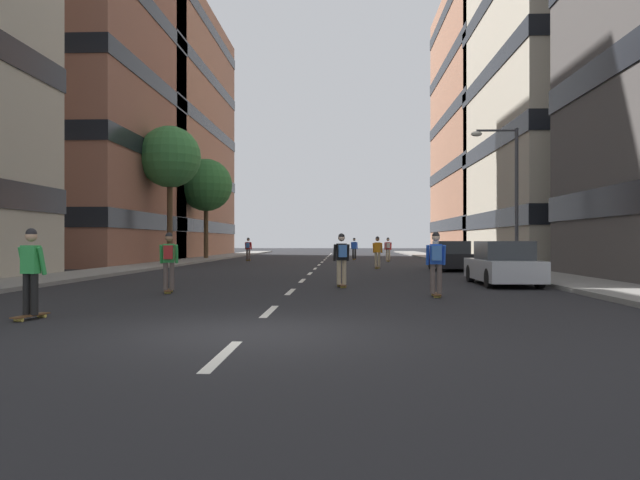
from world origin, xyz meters
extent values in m
plane|color=black|center=(0.00, 28.69, 0.00)|extent=(172.13, 172.13, 0.00)
cube|color=gray|center=(-9.69, 32.27, 0.07)|extent=(2.76, 78.89, 0.14)
cube|color=gray|center=(9.69, 32.27, 0.07)|extent=(2.76, 78.89, 0.14)
cube|color=silver|center=(0.00, -2.00, 0.00)|extent=(0.16, 2.20, 0.01)
cube|color=silver|center=(0.00, 3.00, 0.00)|extent=(0.16, 2.20, 0.01)
cube|color=silver|center=(0.00, 8.00, 0.00)|extent=(0.16, 2.20, 0.01)
cube|color=silver|center=(0.00, 13.00, 0.00)|extent=(0.16, 2.20, 0.01)
cube|color=silver|center=(0.00, 18.00, 0.00)|extent=(0.16, 2.20, 0.01)
cube|color=silver|center=(0.00, 23.00, 0.00)|extent=(0.16, 2.20, 0.01)
cube|color=silver|center=(0.00, 28.00, 0.00)|extent=(0.16, 2.20, 0.01)
cube|color=silver|center=(0.00, 33.00, 0.00)|extent=(0.16, 2.20, 0.01)
cube|color=silver|center=(0.00, 38.00, 0.00)|extent=(0.16, 2.20, 0.01)
cube|color=silver|center=(0.00, 43.00, 0.00)|extent=(0.16, 2.20, 0.01)
cube|color=silver|center=(0.00, 48.00, 0.00)|extent=(0.16, 2.20, 0.01)
cube|color=silver|center=(0.00, 53.00, 0.00)|extent=(0.16, 2.20, 0.01)
cube|color=silver|center=(0.00, 58.00, 0.00)|extent=(0.16, 2.20, 0.01)
cube|color=silver|center=(0.00, 63.00, 0.00)|extent=(0.16, 2.20, 0.01)
cube|color=brown|center=(-18.94, 29.65, 16.38)|extent=(15.75, 16.05, 32.76)
cube|color=black|center=(-18.94, 29.65, 2.81)|extent=(15.87, 16.17, 1.10)
cube|color=black|center=(-18.94, 29.65, 7.49)|extent=(15.87, 16.17, 1.10)
cube|color=black|center=(-18.94, 29.65, 12.17)|extent=(15.87, 16.17, 1.10)
cube|color=black|center=(-18.94, 29.65, 16.85)|extent=(15.87, 16.17, 1.10)
cube|color=#9E6B51|center=(-18.94, 46.64, 11.81)|extent=(15.75, 23.71, 23.63)
cube|color=black|center=(-18.94, 46.64, 2.84)|extent=(15.87, 23.83, 1.10)
cube|color=black|center=(-18.94, 46.64, 7.56)|extent=(15.87, 23.83, 1.10)
cube|color=black|center=(-18.94, 46.64, 12.29)|extent=(15.87, 23.83, 1.10)
cube|color=black|center=(-18.94, 46.64, 17.01)|extent=(15.87, 23.83, 1.10)
cube|color=black|center=(-18.94, 46.64, 21.74)|extent=(15.87, 23.83, 1.10)
cube|color=#B2A893|center=(18.94, 29.65, 14.51)|extent=(15.75, 17.14, 29.03)
cube|color=black|center=(18.94, 29.65, 2.90)|extent=(15.87, 17.26, 1.10)
cube|color=black|center=(18.94, 29.65, 7.74)|extent=(15.87, 17.26, 1.10)
cube|color=black|center=(18.94, 29.65, 12.58)|extent=(15.87, 17.26, 1.10)
cube|color=#9E6B51|center=(18.94, 46.64, 12.50)|extent=(15.75, 19.55, 25.00)
cube|color=black|center=(18.94, 46.64, 3.00)|extent=(15.87, 19.67, 1.10)
cube|color=black|center=(18.94, 46.64, 8.00)|extent=(15.87, 19.67, 1.10)
cube|color=black|center=(18.94, 46.64, 13.00)|extent=(15.87, 19.67, 1.10)
cube|color=black|center=(18.94, 46.64, 18.00)|extent=(15.87, 19.67, 1.10)
cube|color=black|center=(18.94, 46.64, 23.00)|extent=(15.87, 19.67, 1.10)
cube|color=black|center=(7.10, 21.29, 0.53)|extent=(1.80, 4.40, 0.70)
cube|color=#2D3338|center=(7.10, 21.14, 1.20)|extent=(1.60, 2.10, 0.64)
cylinder|color=black|center=(6.30, 22.74, 0.32)|extent=(0.22, 0.64, 0.64)
cylinder|color=black|center=(7.90, 22.74, 0.32)|extent=(0.22, 0.64, 0.64)
cylinder|color=black|center=(6.30, 19.84, 0.32)|extent=(0.22, 0.64, 0.64)
cylinder|color=black|center=(7.90, 19.84, 0.32)|extent=(0.22, 0.64, 0.64)
cube|color=#B2B7BF|center=(7.10, 11.08, 0.53)|extent=(1.80, 4.40, 0.70)
cube|color=#2D3338|center=(7.10, 10.93, 1.20)|extent=(1.60, 2.10, 0.64)
cylinder|color=black|center=(6.30, 12.53, 0.32)|extent=(0.22, 0.64, 0.64)
cylinder|color=black|center=(7.90, 12.53, 0.32)|extent=(0.22, 0.64, 0.64)
cylinder|color=black|center=(6.30, 9.63, 0.32)|extent=(0.22, 0.64, 0.64)
cylinder|color=black|center=(7.90, 9.63, 0.32)|extent=(0.22, 0.64, 0.64)
cylinder|color=#4C3823|center=(-9.69, 28.38, 2.86)|extent=(0.36, 0.36, 5.44)
sphere|color=#387A3D|center=(-9.69, 28.38, 6.97)|extent=(3.98, 3.98, 3.98)
cylinder|color=#4C3823|center=(-9.69, 38.49, 2.37)|extent=(0.36, 0.36, 4.45)
sphere|color=#2D6B33|center=(-9.69, 38.49, 6.09)|extent=(4.27, 4.27, 4.27)
cylinder|color=#3F3F44|center=(9.41, 17.52, 3.39)|extent=(0.16, 0.16, 6.50)
cylinder|color=#3F3F44|center=(8.51, 17.52, 6.54)|extent=(1.80, 0.10, 0.10)
ellipsoid|color=silver|center=(7.61, 17.52, 6.39)|extent=(0.50, 0.30, 0.24)
cube|color=brown|center=(4.83, 34.48, 0.08)|extent=(0.21, 0.90, 0.02)
cylinder|color=#D8BF4C|center=(4.82, 34.80, 0.04)|extent=(0.18, 0.07, 0.07)
cylinder|color=#D8BF4C|center=(4.83, 34.16, 0.04)|extent=(0.18, 0.07, 0.07)
cylinder|color=tan|center=(4.74, 34.48, 0.49)|extent=(0.14, 0.14, 0.80)
cylinder|color=tan|center=(4.92, 34.48, 0.49)|extent=(0.14, 0.14, 0.80)
cube|color=red|center=(4.83, 34.48, 1.17)|extent=(0.32, 0.20, 0.55)
cylinder|color=red|center=(4.61, 34.52, 1.14)|extent=(0.09, 0.23, 0.55)
cylinder|color=red|center=(5.05, 34.53, 1.14)|extent=(0.09, 0.23, 0.55)
sphere|color=#997051|center=(4.83, 34.50, 1.62)|extent=(0.22, 0.22, 0.22)
sphere|color=black|center=(4.83, 34.50, 1.67)|extent=(0.21, 0.21, 0.21)
cube|color=beige|center=(4.83, 34.30, 1.20)|extent=(0.26, 0.16, 0.40)
cube|color=brown|center=(1.53, 9.79, 0.08)|extent=(0.36, 0.92, 0.02)
cylinder|color=#D8BF4C|center=(1.47, 10.10, 0.04)|extent=(0.19, 0.10, 0.07)
cylinder|color=#D8BF4C|center=(1.58, 9.47, 0.04)|extent=(0.19, 0.10, 0.07)
cylinder|color=tan|center=(1.44, 9.77, 0.49)|extent=(0.16, 0.16, 0.80)
cylinder|color=tan|center=(1.61, 9.80, 0.49)|extent=(0.16, 0.16, 0.80)
cube|color=black|center=(1.53, 9.79, 1.17)|extent=(0.35, 0.26, 0.55)
cylinder|color=black|center=(1.30, 9.80, 1.14)|extent=(0.13, 0.24, 0.55)
cylinder|color=black|center=(1.73, 9.88, 1.14)|extent=(0.13, 0.24, 0.55)
sphere|color=beige|center=(1.52, 9.81, 1.62)|extent=(0.22, 0.22, 0.22)
sphere|color=black|center=(1.52, 9.81, 1.67)|extent=(0.21, 0.21, 0.21)
cube|color=#3F72BF|center=(1.56, 9.61, 1.20)|extent=(0.28, 0.20, 0.40)
cube|color=brown|center=(-4.47, 1.46, 0.08)|extent=(0.37, 0.92, 0.02)
cylinder|color=#D8BF4C|center=(-4.41, 1.78, 0.04)|extent=(0.19, 0.10, 0.07)
cylinder|color=#D8BF4C|center=(-4.53, 1.15, 0.04)|extent=(0.19, 0.10, 0.07)
cylinder|color=black|center=(-4.56, 1.48, 0.49)|extent=(0.16, 0.16, 0.80)
cylinder|color=black|center=(-4.38, 1.45, 0.49)|extent=(0.16, 0.16, 0.80)
cube|color=green|center=(-4.47, 1.46, 1.17)|extent=(0.35, 0.26, 0.55)
cylinder|color=green|center=(-4.68, 1.56, 1.14)|extent=(0.13, 0.24, 0.55)
cylinder|color=green|center=(-4.25, 1.47, 1.14)|extent=(0.13, 0.24, 0.55)
sphere|color=tan|center=(-4.47, 1.48, 1.62)|extent=(0.22, 0.22, 0.22)
sphere|color=black|center=(-4.47, 1.48, 1.67)|extent=(0.21, 0.21, 0.21)
cube|color=brown|center=(4.12, 6.54, 0.08)|extent=(0.25, 0.91, 0.02)
cylinder|color=#D8BF4C|center=(4.14, 6.86, 0.04)|extent=(0.18, 0.08, 0.07)
cylinder|color=#D8BF4C|center=(4.11, 6.22, 0.04)|extent=(0.18, 0.08, 0.07)
cylinder|color=#594C47|center=(4.03, 6.54, 0.49)|extent=(0.15, 0.15, 0.80)
cylinder|color=#594C47|center=(4.21, 6.54, 0.49)|extent=(0.15, 0.15, 0.80)
cube|color=blue|center=(4.12, 6.54, 1.17)|extent=(0.33, 0.22, 0.55)
cylinder|color=blue|center=(3.90, 6.60, 1.14)|extent=(0.10, 0.23, 0.55)
cylinder|color=blue|center=(4.34, 6.58, 1.14)|extent=(0.10, 0.23, 0.55)
sphere|color=beige|center=(4.12, 6.56, 1.62)|extent=(0.22, 0.22, 0.22)
sphere|color=black|center=(4.12, 6.56, 1.67)|extent=(0.21, 0.21, 0.21)
cube|color=#3F72BF|center=(4.11, 6.36, 1.20)|extent=(0.27, 0.17, 0.40)
cube|color=brown|center=(-3.53, 7.43, 0.08)|extent=(0.37, 0.92, 0.02)
cylinder|color=#D8BF4C|center=(-3.59, 7.75, 0.04)|extent=(0.19, 0.10, 0.07)
cylinder|color=#D8BF4C|center=(-3.47, 7.12, 0.04)|extent=(0.19, 0.10, 0.07)
cylinder|color=#594C47|center=(-3.62, 7.41, 0.49)|extent=(0.16, 0.16, 0.80)
cylinder|color=#594C47|center=(-3.44, 7.45, 0.49)|extent=(0.16, 0.16, 0.80)
cube|color=green|center=(-3.53, 7.43, 1.17)|extent=(0.35, 0.26, 0.55)
cylinder|color=green|center=(-3.75, 7.44, 1.14)|extent=(0.13, 0.24, 0.55)
cylinder|color=green|center=(-3.32, 7.52, 1.14)|extent=(0.13, 0.24, 0.55)
sphere|color=#997051|center=(-3.53, 7.45, 1.62)|extent=(0.22, 0.22, 0.22)
sphere|color=black|center=(-3.53, 7.45, 1.67)|extent=(0.21, 0.21, 0.21)
cube|color=#A52626|center=(-3.49, 7.26, 1.20)|extent=(0.29, 0.21, 0.40)
cube|color=brown|center=(-5.76, 35.66, 0.08)|extent=(0.28, 0.91, 0.02)
cylinder|color=#D8BF4C|center=(-5.73, 35.98, 0.04)|extent=(0.19, 0.09, 0.07)
cylinder|color=#D8BF4C|center=(-5.79, 35.34, 0.04)|extent=(0.19, 0.09, 0.07)
cylinder|color=#594C47|center=(-5.85, 35.67, 0.49)|extent=(0.15, 0.15, 0.80)
cylinder|color=#594C47|center=(-5.67, 35.65, 0.49)|extent=(0.15, 0.15, 0.80)
cube|color=red|center=(-5.76, 35.66, 1.17)|extent=(0.34, 0.23, 0.55)
cylinder|color=red|center=(-5.98, 35.73, 1.14)|extent=(0.11, 0.24, 0.55)
cylinder|color=red|center=(-5.54, 35.69, 1.14)|extent=(0.11, 0.24, 0.55)
sphere|color=#997051|center=(-5.76, 35.68, 1.62)|extent=(0.22, 0.22, 0.22)
sphere|color=black|center=(-5.76, 35.68, 1.67)|extent=(0.21, 0.21, 0.21)
cube|color=#3F72BF|center=(-5.78, 35.48, 1.20)|extent=(0.27, 0.18, 0.40)
cube|color=brown|center=(2.39, 38.31, 0.08)|extent=(0.33, 0.92, 0.02)
cylinder|color=#D8BF4C|center=(2.44, 38.63, 0.04)|extent=(0.19, 0.10, 0.07)
cylinder|color=#D8BF4C|center=(2.35, 38.00, 0.04)|extent=(0.19, 0.10, 0.07)
cylinder|color=black|center=(2.31, 38.32, 0.49)|extent=(0.16, 0.16, 0.80)
cylinder|color=black|center=(2.48, 38.30, 0.49)|extent=(0.16, 0.16, 0.80)
cube|color=blue|center=(2.39, 38.31, 1.17)|extent=(0.35, 0.24, 0.55)
cylinder|color=blue|center=(2.18, 38.39, 1.14)|extent=(0.12, 0.24, 0.55)
cylinder|color=blue|center=(2.62, 38.33, 1.14)|extent=(0.12, 0.24, 0.55)
sphere|color=beige|center=(2.40, 38.33, 1.62)|extent=(0.22, 0.22, 0.22)
sphere|color=black|center=(2.40, 38.33, 1.67)|extent=(0.21, 0.21, 0.21)
cube|color=brown|center=(3.43, 23.12, 0.08)|extent=(0.37, 0.92, 0.02)
cylinder|color=#D8BF4C|center=(3.49, 23.44, 0.04)|extent=(0.19, 0.10, 0.07)
cylinder|color=#D8BF4C|center=(3.37, 22.81, 0.04)|extent=(0.19, 0.10, 0.07)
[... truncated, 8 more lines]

